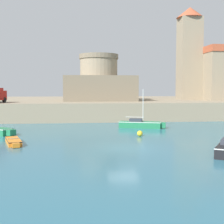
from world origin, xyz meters
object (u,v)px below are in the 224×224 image
sailboat_green_4 (141,124)px  church (213,71)px  dinghy_orange_1 (13,141)px  fortress (99,84)px  mooring_buoy (140,133)px

sailboat_green_4 → church: (18.97, 22.12, 7.85)m
dinghy_orange_1 → fortress: fortress is taller
mooring_buoy → fortress: bearing=95.9°
dinghy_orange_1 → mooring_buoy: 12.35m
sailboat_green_4 → church: church is taller
dinghy_orange_1 → church: church is taller
dinghy_orange_1 → church: (32.31, 32.11, 8.08)m
dinghy_orange_1 → mooring_buoy: mooring_buoy is taller
mooring_buoy → fortress: size_ratio=0.05×
sailboat_green_4 → church: size_ratio=0.33×
dinghy_orange_1 → sailboat_green_4: sailboat_green_4 is taller
dinghy_orange_1 → mooring_buoy: size_ratio=7.05×
church → fortress: church is taller
church → dinghy_orange_1: bearing=-135.2°
mooring_buoy → church: size_ratio=0.03×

